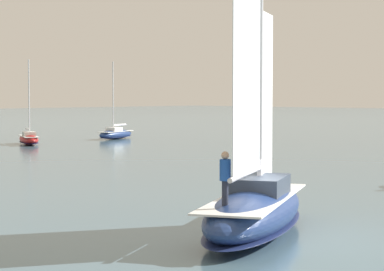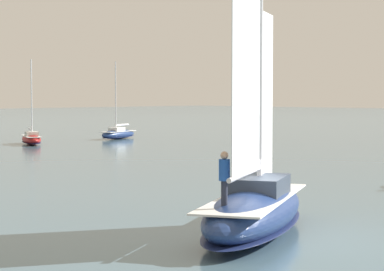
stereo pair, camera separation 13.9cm
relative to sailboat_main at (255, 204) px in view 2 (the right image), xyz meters
name	(u,v)px [view 2 (the right image)]	position (x,y,z in m)	size (l,w,h in m)	color
ground_plane	(254,234)	(-0.01, -0.01, -1.03)	(400.00, 400.00, 0.00)	slate
sailboat_main	(255,204)	(0.00, 0.00, 0.00)	(9.50, 6.64, 12.85)	navy
sailboat_moored_near_marina	(118,134)	(30.92, 45.14, -0.47)	(6.12, 3.48, 8.14)	navy
sailboat_moored_mid_channel	(31,139)	(19.64, 44.18, -0.48)	(3.93, 5.92, 7.97)	maroon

